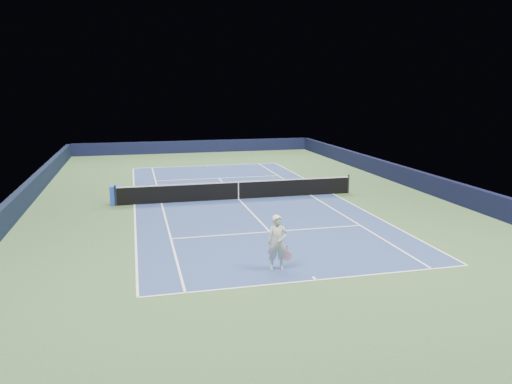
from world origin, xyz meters
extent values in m
plane|color=#37552E|center=(0.00, 0.00, 0.00)|extent=(40.00, 40.00, 0.00)
cube|color=black|center=(0.00, 19.82, 0.55)|extent=(22.00, 0.35, 1.10)
cube|color=black|center=(10.82, 0.00, 0.55)|extent=(0.35, 40.00, 1.10)
cube|color=black|center=(-10.82, 0.00, 0.55)|extent=(0.35, 40.00, 1.10)
cube|color=navy|center=(0.00, 0.00, 0.00)|extent=(10.97, 23.77, 0.01)
cube|color=white|center=(0.00, 11.88, 0.01)|extent=(10.97, 0.08, 0.00)
cube|color=white|center=(0.00, -11.88, 0.01)|extent=(10.97, 0.08, 0.00)
cube|color=white|center=(5.49, 0.00, 0.01)|extent=(0.08, 23.77, 0.00)
cube|color=white|center=(-5.49, 0.00, 0.01)|extent=(0.08, 23.77, 0.00)
cube|color=white|center=(4.12, 0.00, 0.01)|extent=(0.08, 23.77, 0.00)
cube|color=white|center=(-4.12, 0.00, 0.01)|extent=(0.08, 23.77, 0.00)
cube|color=white|center=(0.00, 6.40, 0.01)|extent=(8.23, 0.08, 0.00)
cube|color=white|center=(0.00, -6.40, 0.01)|extent=(8.23, 0.08, 0.00)
cube|color=white|center=(0.00, 0.00, 0.01)|extent=(0.08, 12.80, 0.00)
cube|color=white|center=(0.00, 11.73, 0.01)|extent=(0.08, 0.30, 0.00)
cube|color=white|center=(0.00, -11.73, 0.01)|extent=(0.08, 0.30, 0.00)
cylinder|color=black|center=(-6.40, 0.00, 0.54)|extent=(0.10, 0.10, 1.07)
cylinder|color=black|center=(6.40, 0.00, 0.54)|extent=(0.10, 0.10, 1.07)
cube|color=black|center=(0.00, 0.00, 0.46)|extent=(12.80, 0.03, 0.91)
cube|color=white|center=(0.00, 0.00, 0.94)|extent=(12.80, 0.04, 0.06)
cube|color=white|center=(0.00, 0.00, 0.46)|extent=(0.05, 0.04, 0.91)
cube|color=blue|center=(-6.40, 0.30, 0.49)|extent=(0.63, 0.58, 0.98)
cube|color=silver|center=(-6.11, 0.30, 0.45)|extent=(0.06, 0.44, 0.43)
imported|color=silver|center=(-0.93, -10.66, 0.93)|extent=(0.72, 0.52, 1.86)
cylinder|color=#C7809C|center=(-0.61, -10.71, 0.70)|extent=(0.03, 0.03, 0.31)
cylinder|color=black|center=(-0.61, -10.71, 0.46)|extent=(0.31, 0.02, 0.31)
cylinder|color=pink|center=(-0.61, -10.71, 0.46)|extent=(0.33, 0.03, 0.33)
sphere|color=#B0C529|center=(-0.83, -9.66, 2.89)|extent=(0.07, 0.07, 0.07)
camera|label=1|loc=(-5.38, -25.78, 6.00)|focal=35.00mm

